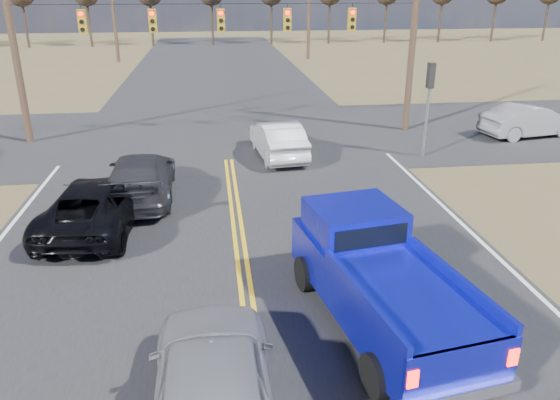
{
  "coord_description": "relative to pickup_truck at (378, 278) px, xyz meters",
  "views": [
    {
      "loc": [
        -0.63,
        -7.74,
        6.83
      ],
      "look_at": [
        1.07,
        5.57,
        1.5
      ],
      "focal_mm": 35.0,
      "sensor_mm": 36.0,
      "label": 1
    }
  ],
  "objects": [
    {
      "name": "dgrey_car_queue",
      "position": [
        -5.79,
        8.14,
        -0.29
      ],
      "size": [
        2.26,
        5.34,
        1.54
      ],
      "primitive_type": "imported",
      "rotation": [
        0.0,
        0.0,
        3.16
      ],
      "color": "#313136",
      "rests_on": "ground"
    },
    {
      "name": "signal_gantry",
      "position": [
        -2.2,
        15.81,
        4.0
      ],
      "size": [
        19.6,
        4.83,
        10.0
      ],
      "color": "#473323",
      "rests_on": "ground"
    },
    {
      "name": "road_main",
      "position": [
        -2.7,
        8.03,
        -1.06
      ],
      "size": [
        14.0,
        120.0,
        0.02
      ],
      "primitive_type": "cube",
      "color": "#28282B",
      "rests_on": "ground"
    },
    {
      "name": "white_car_queue",
      "position": [
        -0.6,
        12.32,
        -0.29
      ],
      "size": [
        2.08,
        4.81,
        1.54
      ],
      "primitive_type": "imported",
      "rotation": [
        0.0,
        0.0,
        3.24
      ],
      "color": "silver",
      "rests_on": "ground"
    },
    {
      "name": "treeline",
      "position": [
        -2.7,
        24.99,
        4.64
      ],
      "size": [
        87.0,
        117.8,
        7.4
      ],
      "color": "#33261C",
      "rests_on": "ground"
    },
    {
      "name": "ground",
      "position": [
        -2.7,
        -1.97,
        -1.06
      ],
      "size": [
        160.0,
        160.0,
        0.0
      ],
      "primitive_type": "plane",
      "color": "brown",
      "rests_on": "ground"
    },
    {
      "name": "cross_car_east_near",
      "position": [
        11.71,
        14.05,
        -0.28
      ],
      "size": [
        2.41,
        4.94,
        1.56
      ],
      "primitive_type": "imported",
      "rotation": [
        0.0,
        0.0,
        1.74
      ],
      "color": "#979A9F",
      "rests_on": "ground"
    },
    {
      "name": "utility_poles",
      "position": [
        -2.7,
        15.03,
        4.16
      ],
      "size": [
        19.6,
        58.32,
        10.0
      ],
      "color": "#473323",
      "rests_on": "ground"
    },
    {
      "name": "silver_suv",
      "position": [
        -3.5,
        -2.72,
        -0.2
      ],
      "size": [
        2.06,
        5.1,
        1.74
      ],
      "primitive_type": "imported",
      "rotation": [
        0.0,
        0.0,
        3.14
      ],
      "color": "#A2A4AA",
      "rests_on": "ground"
    },
    {
      "name": "pickup_truck",
      "position": [
        0.0,
        0.0,
        0.0
      ],
      "size": [
        3.09,
        6.11,
        2.19
      ],
      "rotation": [
        0.0,
        0.0,
        0.17
      ],
      "color": "black",
      "rests_on": "ground"
    },
    {
      "name": "road_cross",
      "position": [
        -2.7,
        16.03,
        -1.06
      ],
      "size": [
        120.0,
        12.0,
        0.02
      ],
      "primitive_type": "cube",
      "color": "#28282B",
      "rests_on": "ground"
    },
    {
      "name": "black_suv",
      "position": [
        -6.85,
        5.8,
        -0.33
      ],
      "size": [
        2.95,
        5.51,
        1.47
      ],
      "primitive_type": "imported",
      "rotation": [
        0.0,
        0.0,
        3.04
      ],
      "color": "black",
      "rests_on": "ground"
    }
  ]
}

